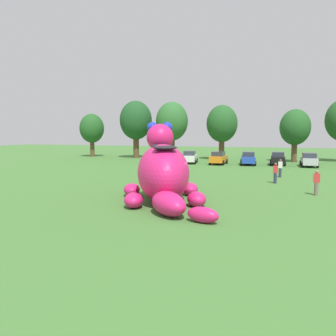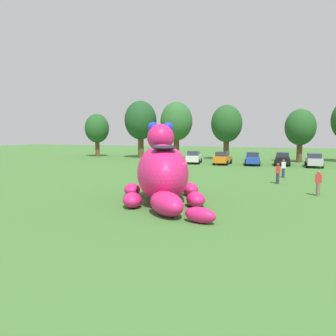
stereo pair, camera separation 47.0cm
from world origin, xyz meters
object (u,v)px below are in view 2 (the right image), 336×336
car_black (282,159)px  spectator_near_inflatable (283,169)px  giant_inflatable_creature (163,172)px  car_orange (223,158)px  spectator_by_cars (278,173)px  car_blue (252,158)px  car_white (194,157)px  spectator_wandering (172,171)px  car_yellow (170,156)px  spectator_mid_field (318,183)px  car_silver (314,160)px

car_black → spectator_near_inflatable: (0.08, -12.41, -0.01)m
giant_inflatable_creature → car_orange: size_ratio=2.04×
car_orange → spectator_by_cars: 16.75m
car_blue → spectator_near_inflatable: (3.77, -11.46, -0.01)m
car_white → car_blue: bearing=0.6°
car_blue → spectator_wandering: (-5.37, -17.08, -0.01)m
car_white → spectator_by_cars: (11.15, -15.45, -0.01)m
spectator_near_inflatable → spectator_wandering: size_ratio=1.00×
giant_inflatable_creature → car_yellow: size_ratio=2.04×
spectator_by_cars → spectator_wandering: same height
car_black → spectator_wandering: bearing=-116.7°
spectator_by_cars → car_white: bearing=125.8°
car_orange → spectator_by_cars: size_ratio=2.44×
car_white → spectator_near_inflatable: size_ratio=2.51×
car_yellow → car_blue: 11.65m
car_blue → spectator_wandering: car_blue is taller
car_black → spectator_by_cars: bearing=-91.3°
car_yellow → spectator_mid_field: (17.52, -21.12, -0.01)m
giant_inflatable_creature → car_black: size_ratio=2.07×
car_yellow → car_orange: size_ratio=1.00×
car_white → spectator_by_cars: 19.05m
giant_inflatable_creature → spectator_wandering: (-2.10, 8.00, -0.95)m
car_white → car_silver: same height
car_orange → spectator_by_cars: car_orange is taller
car_yellow → spectator_by_cars: size_ratio=2.44×
car_yellow → car_black: bearing=0.4°
car_white → spectator_wandering: car_white is taller
giant_inflatable_creature → spectator_mid_field: (9.17, 4.81, -0.95)m
car_white → car_black: (11.53, 1.04, 0.00)m
car_white → car_blue: size_ratio=1.01×
car_silver → spectator_wandering: size_ratio=2.40×
car_black → spectator_by_cars: car_black is taller
car_blue → car_black: (3.69, 0.95, 0.00)m
spectator_by_cars → spectator_mid_field: bearing=-61.4°
car_orange → spectator_mid_field: size_ratio=2.44×
car_blue → spectator_mid_field: car_blue is taller
giant_inflatable_creature → car_silver: (10.62, 24.94, -0.94)m
car_white → car_black: same height
car_orange → car_black: 7.63m
spectator_near_inflatable → spectator_wandering: (-9.14, -5.62, 0.00)m
car_orange → spectator_wandering: (-1.55, -16.71, -0.01)m
car_yellow → car_silver: bearing=-3.0°
spectator_near_inflatable → spectator_wandering: 10.73m
giant_inflatable_creature → car_silver: 27.13m
car_white → spectator_mid_field: car_white is taller
car_white → spectator_near_inflatable: car_white is taller
giant_inflatable_creature → car_orange: bearing=91.3°
giant_inflatable_creature → car_silver: giant_inflatable_creature is taller
car_orange → car_silver: 11.17m
car_black → car_white: bearing=-174.9°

